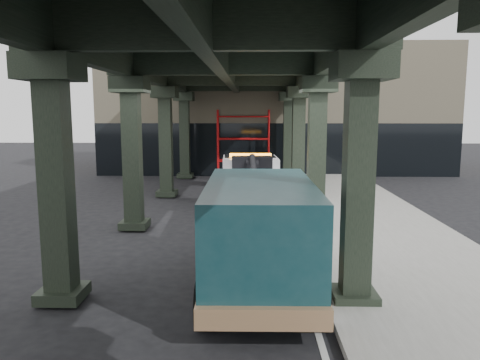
# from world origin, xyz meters

# --- Properties ---
(ground) EXTENTS (90.00, 90.00, 0.00)m
(ground) POSITION_xyz_m (0.00, 0.00, 0.00)
(ground) COLOR black
(ground) RESTS_ON ground
(sidewalk) EXTENTS (5.00, 40.00, 0.15)m
(sidewalk) POSITION_xyz_m (4.50, 2.00, 0.07)
(sidewalk) COLOR gray
(sidewalk) RESTS_ON ground
(lane_stripe) EXTENTS (0.12, 38.00, 0.01)m
(lane_stripe) POSITION_xyz_m (1.70, 2.00, 0.01)
(lane_stripe) COLOR silver
(lane_stripe) RESTS_ON ground
(viaduct) EXTENTS (7.40, 32.00, 6.40)m
(viaduct) POSITION_xyz_m (-0.40, 2.00, 5.46)
(viaduct) COLOR black
(viaduct) RESTS_ON ground
(building) EXTENTS (22.00, 10.00, 8.00)m
(building) POSITION_xyz_m (2.00, 20.00, 4.00)
(building) COLOR #C6B793
(building) RESTS_ON ground
(scaffolding) EXTENTS (3.08, 0.88, 4.00)m
(scaffolding) POSITION_xyz_m (0.00, 14.64, 2.11)
(scaffolding) COLOR red
(scaffolding) RESTS_ON ground
(tow_truck) EXTENTS (2.50, 7.57, 2.45)m
(tow_truck) POSITION_xyz_m (0.53, 2.96, 1.19)
(tow_truck) COLOR black
(tow_truck) RESTS_ON ground
(towed_van) EXTENTS (2.48, 6.05, 2.44)m
(towed_van) POSITION_xyz_m (0.68, -3.16, 1.31)
(towed_van) COLOR #10353C
(towed_van) RESTS_ON ground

